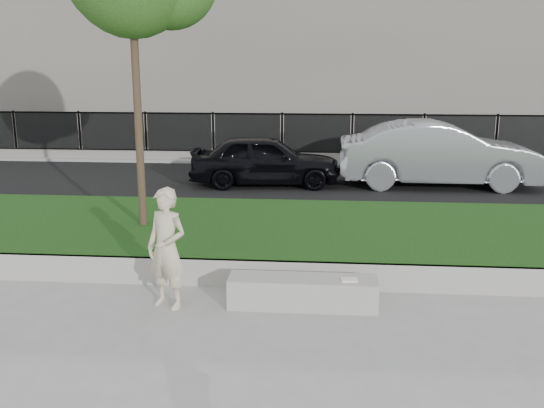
# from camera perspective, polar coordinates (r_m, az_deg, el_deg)

# --- Properties ---
(ground) EXTENTS (90.00, 90.00, 0.00)m
(ground) POSITION_cam_1_polar(r_m,az_deg,el_deg) (7.78, -0.90, -10.61)
(ground) COLOR gray
(ground) RESTS_ON ground
(grass_bank) EXTENTS (34.00, 4.00, 0.40)m
(grass_bank) POSITION_cam_1_polar(r_m,az_deg,el_deg) (10.52, 0.76, -3.04)
(grass_bank) COLOR black
(grass_bank) RESTS_ON ground
(grass_kerb) EXTENTS (34.00, 0.08, 0.40)m
(grass_kerb) POSITION_cam_1_polar(r_m,az_deg,el_deg) (8.66, -0.20, -6.64)
(grass_kerb) COLOR #9C9992
(grass_kerb) RESTS_ON ground
(street) EXTENTS (34.00, 7.00, 0.04)m
(street) POSITION_cam_1_polar(r_m,az_deg,el_deg) (15.90, 2.21, 1.85)
(street) COLOR black
(street) RESTS_ON ground
(far_pavement) EXTENTS (34.00, 3.00, 0.12)m
(far_pavement) POSITION_cam_1_polar(r_m,az_deg,el_deg) (20.33, 2.83, 4.44)
(far_pavement) COLOR gray
(far_pavement) RESTS_ON ground
(iron_fence) EXTENTS (32.00, 0.30, 1.50)m
(iron_fence) POSITION_cam_1_polar(r_m,az_deg,el_deg) (19.27, 2.73, 5.41)
(iron_fence) COLOR slate
(iron_fence) RESTS_ON far_pavement
(building_facade) EXTENTS (34.00, 10.00, 10.00)m
(building_facade) POSITION_cam_1_polar(r_m,az_deg,el_deg) (27.15, 3.54, 17.07)
(building_facade) COLOR slate
(building_facade) RESTS_ON ground
(stone_bench) EXTENTS (1.94, 0.49, 0.40)m
(stone_bench) POSITION_cam_1_polar(r_m,az_deg,el_deg) (8.04, 2.90, -8.28)
(stone_bench) COLOR #9C9992
(stone_bench) RESTS_ON ground
(man) EXTENTS (0.68, 0.58, 1.59)m
(man) POSITION_cam_1_polar(r_m,az_deg,el_deg) (7.95, -9.88, -4.15)
(man) COLOR beige
(man) RESTS_ON ground
(book) EXTENTS (0.22, 0.17, 0.02)m
(book) POSITION_cam_1_polar(r_m,az_deg,el_deg) (7.92, 7.28, -7.09)
(book) COLOR white
(book) RESTS_ON stone_bench
(car_dark) EXTENTS (3.95, 1.83, 1.31)m
(car_dark) POSITION_cam_1_polar(r_m,az_deg,el_deg) (15.60, -0.63, 4.16)
(car_dark) COLOR black
(car_dark) RESTS_ON street
(car_silver) EXTENTS (5.02, 1.76, 1.65)m
(car_silver) POSITION_cam_1_polar(r_m,az_deg,el_deg) (16.03, 15.41, 4.55)
(car_silver) COLOR #9A9EA3
(car_silver) RESTS_ON street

